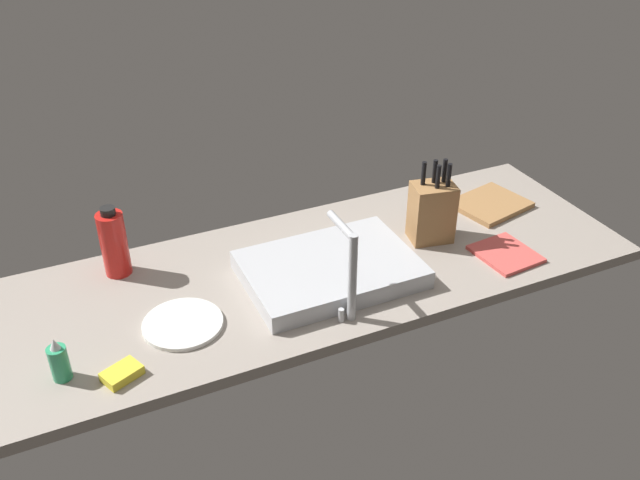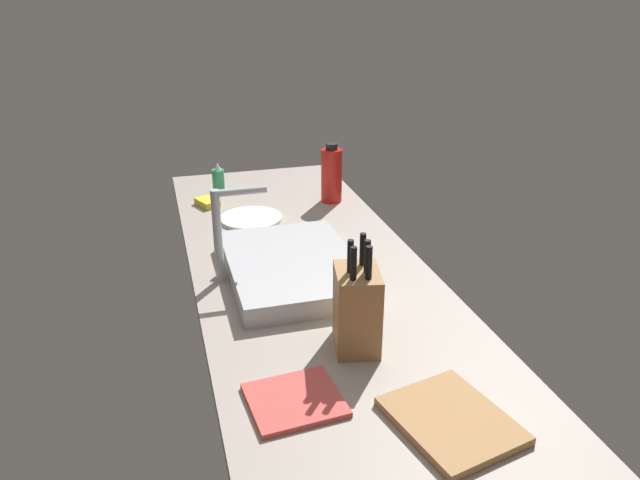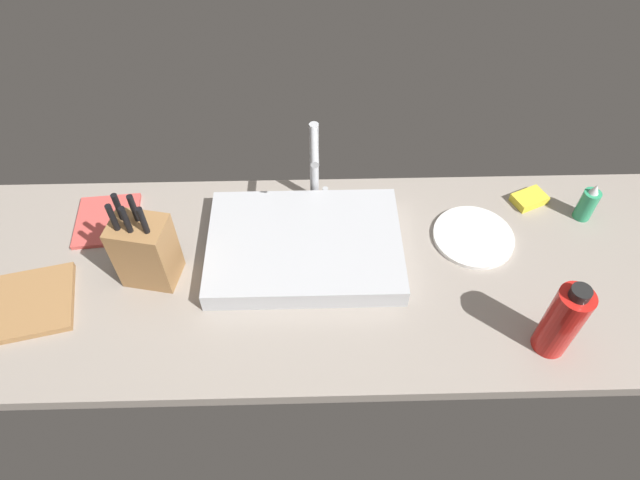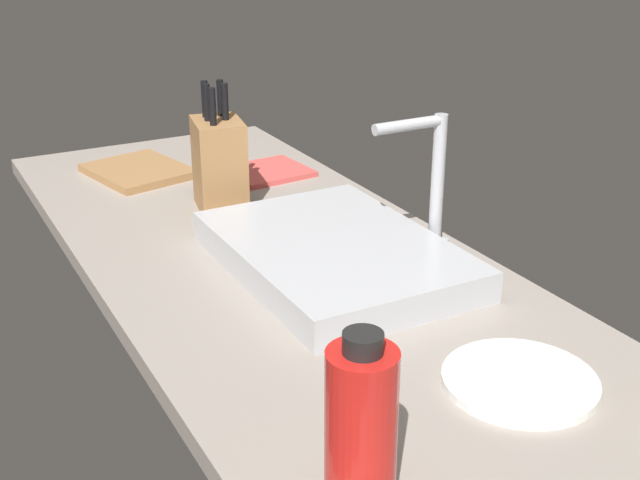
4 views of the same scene
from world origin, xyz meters
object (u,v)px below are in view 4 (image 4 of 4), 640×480
Objects in this scene: dish_towel at (268,172)px; cutting_board at (139,171)px; sink_basin at (335,254)px; faucet at (429,174)px; water_bottle at (361,431)px; knife_block at (220,163)px; dinner_plate at (520,381)px.

cutting_board is at bearing -117.68° from dish_towel.
faucet is (2.54, 17.68, 12.92)cm from sink_basin.
water_bottle is at bearing -20.19° from dish_towel.
knife_block is at bearing -149.56° from faucet.
faucet is at bearing 41.78° from knife_block.
knife_block is at bearing -48.80° from dish_towel.
water_bottle is 1.21× the size of dish_towel.
dish_towel is (-108.97, 40.07, -9.56)cm from water_bottle.
knife_block is 1.13× the size of cutting_board.
sink_basin is 44.90cm from dinner_plate.
cutting_board is 1.07× the size of water_bottle.
cutting_board reaches higher than dinner_plate.
knife_block is 83.62cm from dinner_plate.
faucet is 47.19cm from knife_block.
knife_block reaches higher than cutting_board.
dinner_plate is at bearing 9.43° from cutting_board.
faucet reaches higher than sink_basin.
water_bottle is at bearing -1.97° from knife_block.
dish_towel is at bearing -174.21° from faucet.
water_bottle is at bearing -26.91° from sink_basin.
sink_basin is 2.10× the size of cutting_board.
dish_towel is (-56.17, -5.69, -15.06)cm from faucet.
water_bottle is 116.49cm from dish_towel.
dinner_plate is at bearing 4.80° from sink_basin.
faucet is at bearing 139.08° from water_bottle.
knife_block reaches higher than dish_towel.
sink_basin reaches higher than dinner_plate.
dish_towel is (-53.63, 11.99, -2.15)cm from sink_basin.
knife_block reaches higher than faucet.
water_bottle reaches higher than dinner_plate.
dish_towel is (-98.32, 8.24, 0.00)cm from dinner_plate.
sink_basin is at bearing -98.17° from faucet.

